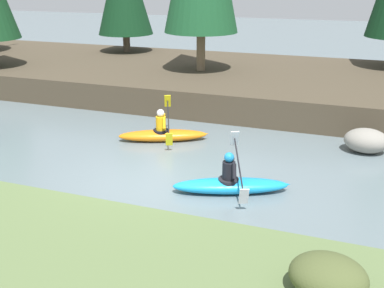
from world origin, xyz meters
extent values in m
plane|color=slate|center=(0.00, 0.00, 0.00)|extent=(90.00, 90.00, 0.00)
cube|color=#473D2D|center=(0.00, 9.38, 0.51)|extent=(44.00, 8.77, 1.02)
cylinder|color=brown|center=(-6.92, 12.14, 1.47)|extent=(0.36, 0.36, 0.90)
cylinder|color=#7A664C|center=(-1.72, 8.78, 1.80)|extent=(0.36, 0.36, 1.57)
ellipsoid|color=#4C562D|center=(4.27, -3.66, 0.95)|extent=(1.07, 0.89, 0.58)
ellipsoid|color=#1993D6|center=(1.90, 0.15, 0.17)|extent=(2.74, 1.53, 0.34)
cone|color=#1993D6|center=(3.06, 0.60, 0.19)|extent=(0.40, 0.31, 0.20)
cylinder|color=black|center=(1.85, 0.14, 0.31)|extent=(0.62, 0.62, 0.08)
cylinder|color=black|center=(1.85, 0.14, 0.56)|extent=(0.39, 0.39, 0.42)
sphere|color=#1E89D1|center=(1.85, 0.14, 0.89)|extent=(0.30, 0.30, 0.23)
cylinder|color=black|center=(1.86, 0.39, 0.65)|extent=(0.16, 0.24, 0.35)
cylinder|color=black|center=(2.03, -0.05, 0.65)|extent=(0.16, 0.24, 0.35)
cylinder|color=black|center=(2.07, 0.22, 0.69)|extent=(0.72, 1.80, 0.65)
cube|color=white|center=(1.73, 1.11, 1.00)|extent=(0.24, 0.22, 0.41)
cube|color=white|center=(2.41, -0.67, 0.38)|extent=(0.24, 0.22, 0.41)
ellipsoid|color=orange|center=(-0.97, 2.86, 0.17)|extent=(2.72, 1.62, 0.34)
cone|color=orange|center=(0.17, 3.35, 0.19)|extent=(0.40, 0.32, 0.20)
cylinder|color=black|center=(-1.01, 2.84, 0.31)|extent=(0.63, 0.63, 0.08)
cylinder|color=yellow|center=(-1.01, 2.84, 0.56)|extent=(0.39, 0.39, 0.42)
sphere|color=white|center=(-1.01, 2.84, 0.89)|extent=(0.30, 0.30, 0.23)
cylinder|color=yellow|center=(-1.02, 3.10, 0.65)|extent=(0.17, 0.24, 0.35)
cylinder|color=yellow|center=(-0.83, 2.66, 0.65)|extent=(0.17, 0.24, 0.35)
cylinder|color=black|center=(-0.80, 2.93, 0.69)|extent=(0.79, 1.77, 0.65)
cube|color=yellow|center=(-1.18, 3.80, 1.00)|extent=(0.25, 0.22, 0.41)
cube|color=yellow|center=(-0.42, 2.06, 0.38)|extent=(0.25, 0.22, 0.41)
ellipsoid|color=gray|center=(4.89, 3.94, 0.35)|extent=(1.23, 0.96, 0.70)
camera|label=1|loc=(4.22, -9.06, 4.80)|focal=42.00mm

